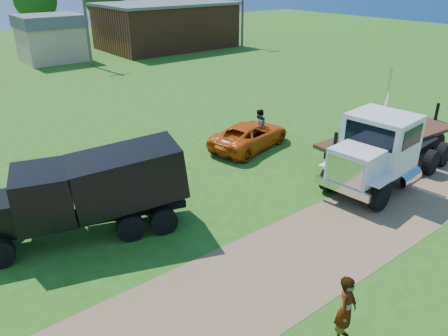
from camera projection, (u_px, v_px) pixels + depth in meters
ground at (326, 242)px, 15.81m from camera, size 140.00×140.00×0.00m
dirt_track at (326, 242)px, 15.81m from camera, size 120.00×4.20×0.01m
white_semi_tractor at (381, 151)px, 19.18m from camera, size 8.50×3.49×5.05m
black_dump_truck at (90, 190)px, 15.65m from camera, size 7.65×4.25×3.25m
orange_pickup at (250, 135)px, 23.87m from camera, size 5.51×3.45×1.42m
flatbed_trailer at (389, 139)px, 22.67m from camera, size 8.66×3.09×2.18m
spectator_a at (346, 309)px, 11.29m from camera, size 0.85×0.70×2.00m
spectator_b at (259, 127)px, 24.35m from camera, size 1.10×0.94×1.97m
brick_building at (166, 25)px, 53.33m from camera, size 15.40×10.40×5.30m
tan_shed at (51, 38)px, 45.51m from camera, size 6.20×5.40×4.70m
utility_poles at (86, 17)px, 42.13m from camera, size 42.20×0.28×9.00m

